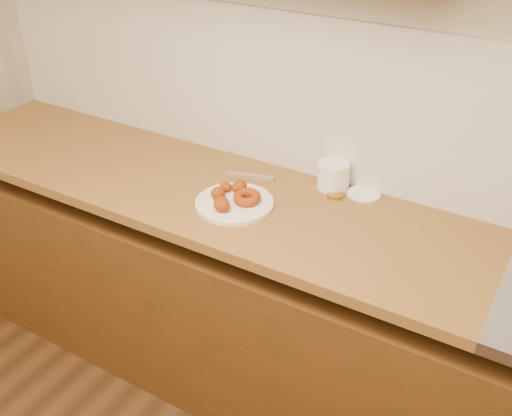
{
  "coord_description": "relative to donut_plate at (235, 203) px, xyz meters",
  "views": [
    {
      "loc": [
        0.59,
        0.12,
        2.0
      ],
      "look_at": [
        -0.3,
        1.61,
        0.93
      ],
      "focal_mm": 42.0,
      "sensor_mm": 36.0,
      "label": 1
    }
  ],
  "objects": [
    {
      "name": "backsplash",
      "position": [
        0.4,
        0.35,
        0.29
      ],
      "size": [
        3.6,
        0.02,
        0.6
      ],
      "primitive_type": "cube",
      "color": "beige",
      "rests_on": "wall_back"
    },
    {
      "name": "base_cabinet",
      "position": [
        0.4,
        0.06,
        -0.52
      ],
      "size": [
        3.6,
        0.6,
        0.77
      ],
      "primitive_type": "cube",
      "color": "#562F11",
      "rests_on": "floor"
    },
    {
      "name": "tub_lid",
      "position": [
        0.37,
        0.3,
        -0.0
      ],
      "size": [
        0.13,
        0.13,
        0.01
      ],
      "primitive_type": "cylinder",
      "rotation": [
        0.0,
        0.0,
        0.1
      ],
      "color": "silver",
      "rests_on": "butcher_block"
    },
    {
      "name": "fried_dough_chunks",
      "position": [
        -0.03,
        -0.01,
        0.03
      ],
      "size": [
        0.12,
        0.2,
        0.05
      ],
      "color": "#9F3807",
      "rests_on": "donut_plate"
    },
    {
      "name": "plastic_tub",
      "position": [
        0.24,
        0.3,
        0.04
      ],
      "size": [
        0.14,
        0.14,
        0.1
      ],
      "primitive_type": "cylinder",
      "rotation": [
        0.0,
        0.0,
        0.2
      ],
      "color": "white",
      "rests_on": "butcher_block"
    },
    {
      "name": "wall_back",
      "position": [
        0.4,
        0.37,
        0.44
      ],
      "size": [
        4.0,
        0.02,
        2.7
      ],
      "primitive_type": "cube",
      "color": "#B7A98A",
      "rests_on": "ground"
    },
    {
      "name": "ring_donut",
      "position": [
        0.04,
        0.02,
        0.02
      ],
      "size": [
        0.12,
        0.12,
        0.04
      ],
      "primitive_type": "torus",
      "rotation": [
        0.1,
        0.0,
        0.23
      ],
      "color": "#9F3807",
      "rests_on": "donut_plate"
    },
    {
      "name": "donut_plate",
      "position": [
        0.0,
        0.0,
        0.0
      ],
      "size": [
        0.28,
        0.28,
        0.02
      ],
      "primitive_type": "cylinder",
      "color": "silver",
      "rests_on": "butcher_block"
    },
    {
      "name": "brass_jar_lid",
      "position": [
        0.28,
        0.24,
        -0.0
      ],
      "size": [
        0.08,
        0.08,
        0.01
      ],
      "primitive_type": "cylinder",
      "rotation": [
        0.0,
        0.0,
        0.33
      ],
      "color": "#A4792B",
      "rests_on": "butcher_block"
    },
    {
      "name": "wooden_utensil",
      "position": [
        -0.06,
        0.2,
        -0.0
      ],
      "size": [
        0.18,
        0.07,
        0.01
      ],
      "primitive_type": "cube",
      "rotation": [
        0.0,
        0.0,
        0.28
      ],
      "color": "olive",
      "rests_on": "butcher_block"
    },
    {
      "name": "butcher_block",
      "position": [
        -0.25,
        0.06,
        -0.03
      ],
      "size": [
        2.3,
        0.62,
        0.04
      ],
      "primitive_type": "cube",
      "color": "brown",
      "rests_on": "base_cabinet"
    }
  ]
}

